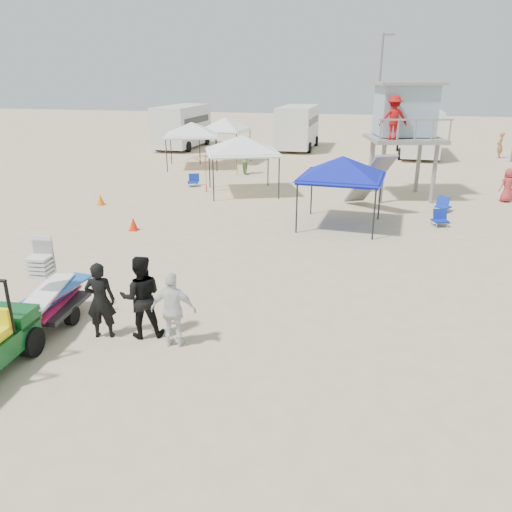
% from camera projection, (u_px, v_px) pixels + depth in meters
% --- Properties ---
extents(ground, '(140.00, 140.00, 0.00)m').
position_uv_depth(ground, '(197.00, 364.00, 10.08)').
color(ground, beige).
rests_on(ground, ground).
extents(surf_trailer, '(1.30, 2.22, 1.85)m').
position_uv_depth(surf_trailer, '(48.00, 293.00, 11.49)').
color(surf_trailer, black).
rests_on(surf_trailer, ground).
extents(man_left, '(0.73, 0.58, 1.75)m').
position_uv_depth(man_left, '(100.00, 300.00, 10.85)').
color(man_left, black).
rests_on(man_left, ground).
extents(man_mid, '(1.12, 1.01, 1.88)m').
position_uv_depth(man_mid, '(141.00, 297.00, 10.87)').
color(man_mid, black).
rests_on(man_mid, ground).
extents(man_right, '(1.02, 0.51, 1.67)m').
position_uv_depth(man_right, '(174.00, 310.00, 10.49)').
color(man_right, white).
rests_on(man_right, ground).
extents(lifeguard_tower, '(3.84, 3.84, 5.09)m').
position_uv_depth(lifeguard_tower, '(404.00, 115.00, 22.74)').
color(lifeguard_tower, gray).
rests_on(lifeguard_tower, ground).
extents(canopy_blue, '(3.11, 3.11, 3.09)m').
position_uv_depth(canopy_blue, '(343.00, 160.00, 18.47)').
color(canopy_blue, black).
rests_on(canopy_blue, ground).
extents(canopy_white_a, '(4.17, 4.17, 3.21)m').
position_uv_depth(canopy_white_a, '(242.00, 138.00, 23.80)').
color(canopy_white_a, black).
rests_on(canopy_white_a, ground).
extents(canopy_white_b, '(3.95, 3.95, 3.19)m').
position_uv_depth(canopy_white_b, '(192.00, 124.00, 30.69)').
color(canopy_white_b, black).
rests_on(canopy_white_b, ground).
extents(canopy_white_c, '(2.95, 2.95, 3.32)m').
position_uv_depth(canopy_white_c, '(225.00, 120.00, 32.35)').
color(canopy_white_c, black).
rests_on(canopy_white_c, ground).
extents(umbrella_a, '(2.68, 2.70, 1.90)m').
position_uv_depth(umbrella_a, '(206.00, 173.00, 24.55)').
color(umbrella_a, red).
rests_on(umbrella_a, ground).
extents(umbrella_b, '(2.74, 2.76, 1.86)m').
position_uv_depth(umbrella_b, '(237.00, 159.00, 28.81)').
color(umbrella_b, gold).
rests_on(umbrella_b, ground).
extents(cone_near, '(0.34, 0.34, 0.50)m').
position_uv_depth(cone_near, '(133.00, 224.00, 18.67)').
color(cone_near, '#FF2808').
rests_on(cone_near, ground).
extents(cone_far, '(0.34, 0.34, 0.50)m').
position_uv_depth(cone_far, '(101.00, 199.00, 22.34)').
color(cone_far, orange).
rests_on(cone_far, ground).
extents(beach_chair_a, '(0.70, 0.77, 0.64)m').
position_uv_depth(beach_chair_a, '(193.00, 180.00, 26.16)').
color(beach_chair_a, '#0E2B99').
rests_on(beach_chair_a, ground).
extents(beach_chair_b, '(0.69, 0.75, 0.64)m').
position_uv_depth(beach_chair_b, '(440.00, 218.00, 19.25)').
color(beach_chair_b, '#0E279A').
rests_on(beach_chair_b, ground).
extents(beach_chair_c, '(0.73, 0.82, 0.64)m').
position_uv_depth(beach_chair_c, '(443.00, 204.00, 21.28)').
color(beach_chair_c, '#1031B6').
rests_on(beach_chair_c, ground).
extents(rv_far_left, '(2.64, 6.80, 3.25)m').
position_uv_depth(rv_far_left, '(182.00, 125.00, 39.52)').
color(rv_far_left, silver).
rests_on(rv_far_left, ground).
extents(rv_mid_left, '(2.65, 6.50, 3.25)m').
position_uv_depth(rv_mid_left, '(298.00, 126.00, 38.91)').
color(rv_mid_left, silver).
rests_on(rv_mid_left, ground).
extents(rv_mid_right, '(2.64, 7.00, 3.25)m').
position_uv_depth(rv_mid_right, '(419.00, 130.00, 35.56)').
color(rv_mid_right, silver).
rests_on(rv_mid_right, ground).
extents(light_pole_left, '(0.14, 0.14, 8.00)m').
position_uv_depth(light_pole_left, '(378.00, 99.00, 32.73)').
color(light_pole_left, slate).
rests_on(light_pole_left, ground).
extents(distant_beachgoers, '(16.51, 14.64, 1.78)m').
position_uv_depth(distant_beachgoers, '(386.00, 161.00, 28.72)').
color(distant_beachgoers, '#BE7947').
rests_on(distant_beachgoers, ground).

